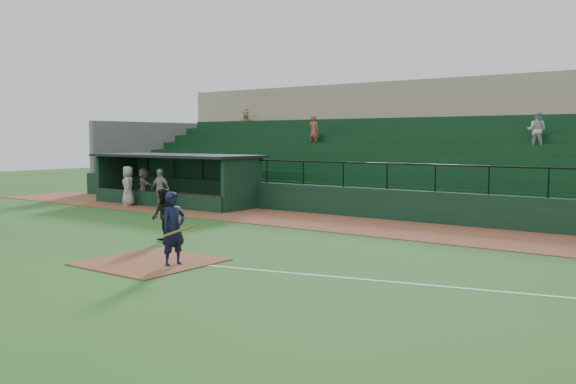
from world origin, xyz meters
The scene contains 11 objects.
ground centered at (0.00, 0.00, 0.00)m, with size 90.00×90.00×0.00m, color #23551B.
warning_track centered at (0.00, 8.00, 0.01)m, with size 40.00×4.00×0.03m, color brown.
home_plate_dirt centered at (0.00, -1.00, 0.01)m, with size 3.00×3.00×0.03m, color brown.
foul_line centered at (8.00, 1.20, 0.01)m, with size 18.00×0.09×0.01m, color white.
stadium_structure centered at (0.00, 16.46, 2.30)m, with size 38.00×13.08×6.40m.
dugout centered at (-9.75, 9.56, 1.33)m, with size 8.90×3.20×2.42m.
batter_at_plate centered at (0.82, -0.94, 0.93)m, with size 1.06×0.74×1.87m.
umpire centered at (-2.02, 1.30, 0.83)m, with size 0.81×0.63×1.67m, color black.
dugout_player_a centered at (-8.48, 6.99, 0.94)m, with size 1.06×0.44×1.81m, color #9D9893.
dugout_player_b centered at (-11.01, 7.29, 0.96)m, with size 0.91×0.59×1.85m, color #A6A09B.
dugout_player_c centered at (-11.50, 8.67, 0.89)m, with size 1.60×0.51×1.73m, color #A6A09B.
Camera 1 is at (12.13, -11.52, 3.19)m, focal length 38.46 mm.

